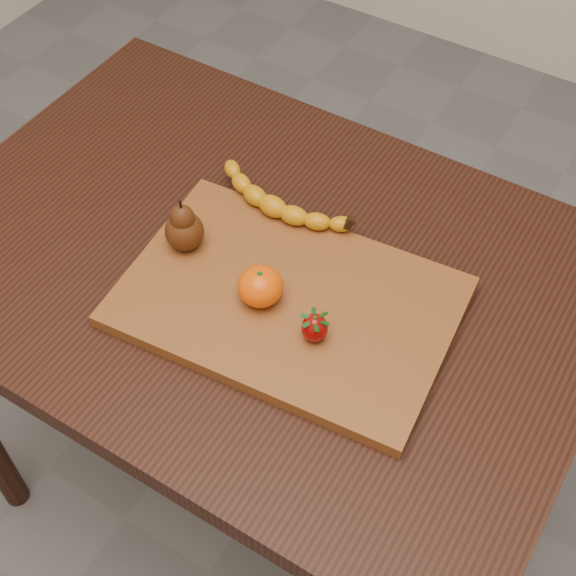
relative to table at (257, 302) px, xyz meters
The scene contains 7 objects.
ground 0.66m from the table, ahead, with size 3.50×3.50×0.00m, color slate.
table is the anchor object (origin of this frame).
cutting_board 0.14m from the table, 28.95° to the right, with size 0.45×0.30×0.02m, color brown.
banana 0.16m from the table, 103.13° to the left, with size 0.20×0.05×0.03m, color orange, non-canonical shape.
pear 0.19m from the table, 155.80° to the right, with size 0.06×0.06×0.09m, color #4A220B, non-canonical shape.
mandarin 0.17m from the table, 51.63° to the right, with size 0.06×0.06×0.05m, color #F65102.
strawberry 0.22m from the table, 29.87° to the right, with size 0.04×0.04×0.04m, color #8C0303, non-canonical shape.
Camera 1 is at (0.44, -0.63, 1.64)m, focal length 50.00 mm.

